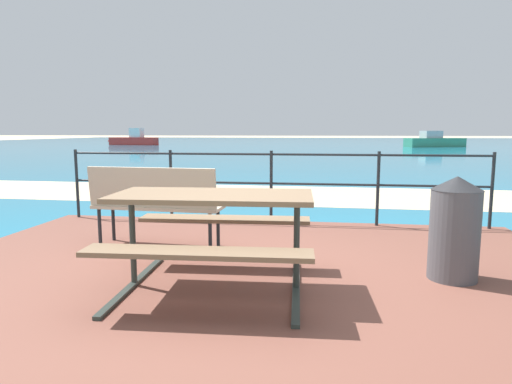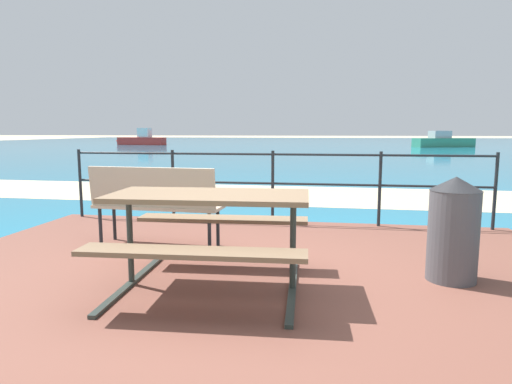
{
  "view_description": "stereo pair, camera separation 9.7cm",
  "coord_description": "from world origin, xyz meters",
  "px_view_note": "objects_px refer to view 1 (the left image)",
  "views": [
    {
      "loc": [
        0.65,
        -3.76,
        1.37
      ],
      "look_at": [
        -0.06,
        1.32,
        0.66
      ],
      "focal_mm": 31.17,
      "sensor_mm": 36.0,
      "label": 1
    },
    {
      "loc": [
        0.75,
        -3.74,
        1.37
      ],
      "look_at": [
        -0.06,
        1.32,
        0.66
      ],
      "focal_mm": 31.17,
      "sensor_mm": 36.0,
      "label": 2
    }
  ],
  "objects_px": {
    "park_bench": "(155,199)",
    "boat_mid": "(133,140)",
    "trash_bin": "(455,228)",
    "picnic_table": "(213,216)",
    "boat_near": "(435,141)"
  },
  "relations": [
    {
      "from": "picnic_table",
      "to": "trash_bin",
      "type": "xyz_separation_m",
      "value": [
        2.04,
        0.52,
        -0.15
      ]
    },
    {
      "from": "picnic_table",
      "to": "boat_mid",
      "type": "relative_size",
      "value": 0.31
    },
    {
      "from": "trash_bin",
      "to": "boat_mid",
      "type": "bearing_deg",
      "value": 117.05
    },
    {
      "from": "picnic_table",
      "to": "boat_mid",
      "type": "distance_m",
      "value": 41.31
    },
    {
      "from": "park_bench",
      "to": "trash_bin",
      "type": "relative_size",
      "value": 1.62
    },
    {
      "from": "picnic_table",
      "to": "boat_near",
      "type": "xyz_separation_m",
      "value": [
        10.63,
        35.94,
        -0.18
      ]
    },
    {
      "from": "picnic_table",
      "to": "boat_near",
      "type": "distance_m",
      "value": 37.48
    },
    {
      "from": "trash_bin",
      "to": "boat_mid",
      "type": "distance_m",
      "value": 41.73
    },
    {
      "from": "park_bench",
      "to": "boat_near",
      "type": "distance_m",
      "value": 36.65
    },
    {
      "from": "park_bench",
      "to": "boat_mid",
      "type": "bearing_deg",
      "value": -62.69
    },
    {
      "from": "park_bench",
      "to": "trash_bin",
      "type": "bearing_deg",
      "value": 171.44
    },
    {
      "from": "trash_bin",
      "to": "boat_near",
      "type": "bearing_deg",
      "value": 76.37
    },
    {
      "from": "boat_near",
      "to": "boat_mid",
      "type": "relative_size",
      "value": 1.03
    },
    {
      "from": "trash_bin",
      "to": "picnic_table",
      "type": "bearing_deg",
      "value": -165.8
    },
    {
      "from": "picnic_table",
      "to": "boat_near",
      "type": "bearing_deg",
      "value": 70.96
    }
  ]
}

